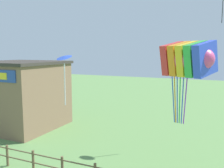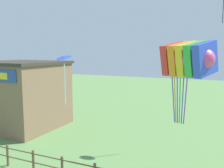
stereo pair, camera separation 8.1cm
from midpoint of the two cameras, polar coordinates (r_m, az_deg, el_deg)
The scene contains 3 objects.
seaside_building at distance 23.38m, azimuth -19.84°, elevation -2.19°, with size 6.72×6.61×5.81m.
kite_rainbow_parafoil at distance 13.50m, azimuth 17.19°, elevation 5.55°, with size 3.35×2.90×4.39m.
kite_blue_delta at distance 12.28m, azimuth -10.70°, elevation 5.23°, with size 0.89×0.87×2.50m.
Camera 2 is at (5.54, -2.52, 6.63)m, focal length 40.00 mm.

